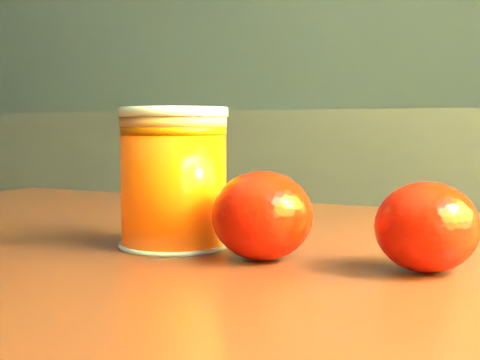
% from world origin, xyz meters
% --- Properties ---
extents(kitchen_counter, '(3.15, 0.60, 0.90)m').
position_xyz_m(kitchen_counter, '(0.00, 1.45, 0.45)').
color(kitchen_counter, '#424246').
rests_on(kitchen_counter, ground).
extents(juice_glass, '(0.08, 0.08, 0.10)m').
position_xyz_m(juice_glass, '(0.93, 0.16, 0.82)').
color(juice_glass, '#FF4E05').
rests_on(juice_glass, table).
extents(orange_front, '(0.08, 0.08, 0.06)m').
position_xyz_m(orange_front, '(1.01, 0.14, 0.80)').
color(orange_front, red).
rests_on(orange_front, table).
extents(orange_back, '(0.07, 0.07, 0.06)m').
position_xyz_m(orange_back, '(1.11, 0.14, 0.80)').
color(orange_back, red).
rests_on(orange_back, table).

